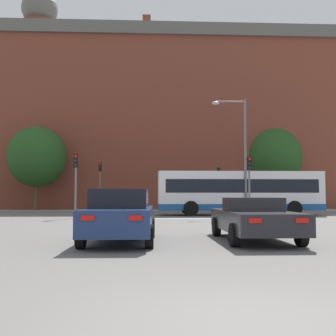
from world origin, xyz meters
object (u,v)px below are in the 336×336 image
Objects in this scene: traffic_light_near_left at (76,175)px; pedestrian_walking_east at (241,198)px; street_lamp_junction at (240,145)px; pedestrian_walking_west at (257,199)px; pedestrian_waiting at (122,199)px; traffic_light_far_left at (100,178)px; traffic_light_near_right at (249,176)px; car_roadster_right at (254,219)px; car_saloon_left at (120,216)px; traffic_light_far_right at (219,181)px; bus_crossing_lead at (239,192)px.

traffic_light_near_left is 18.37m from pedestrian_walking_east.
pedestrian_walking_west is at bearing 69.66° from street_lamp_junction.
pedestrian_walking_west reaches higher than pedestrian_waiting.
traffic_light_far_left is 1.15× the size of traffic_light_near_right.
traffic_light_near_left is at bearing 121.09° from car_roadster_right.
traffic_light_near_left is 1.03× the size of traffic_light_near_right.
car_saloon_left is 27.85m from pedestrian_walking_west.
pedestrian_walking_east is at bearing 79.56° from traffic_light_near_right.
traffic_light_near_left reaches higher than car_saloon_left.
traffic_light_far_right is 4.17m from pedestrian_walking_west.
traffic_light_near_right is 15.24m from pedestrian_waiting.
pedestrian_waiting is (1.92, 0.77, -1.83)m from traffic_light_far_left.
traffic_light_far_left is at bearing 89.45° from traffic_light_near_left.
traffic_light_far_right is 2.20× the size of pedestrian_waiting.
traffic_light_near_right is (6.98, 12.79, 1.72)m from car_saloon_left.
traffic_light_far_left reaches higher than traffic_light_near_left.
pedestrian_walking_west is (3.92, 10.57, -3.68)m from street_lamp_junction.
car_saloon_left is 2.55× the size of pedestrian_walking_east.
car_roadster_right is 2.71× the size of pedestrian_walking_east.
traffic_light_far_right is 3.01m from pedestrian_walking_east.
traffic_light_near_right is 2.05× the size of pedestrian_walking_east.
traffic_light_near_right reaches higher than bus_crossing_lead.
street_lamp_junction reaches higher than bus_crossing_lead.
car_roadster_right is (4.05, 0.33, -0.12)m from car_saloon_left.
bus_crossing_lead is 3.40m from street_lamp_junction.
pedestrian_walking_east is (12.87, 13.02, -1.53)m from traffic_light_near_left.
pedestrian_waiting is (-8.57, 9.00, -0.58)m from bus_crossing_lead.
pedestrian_walking_west is at bearing 73.29° from traffic_light_near_right.
traffic_light_far_right is 2.12× the size of pedestrian_walking_east.
pedestrian_walking_west is at bearing -21.90° from bus_crossing_lead.
pedestrian_walking_east is 1.47m from pedestrian_walking_west.
traffic_light_near_left is at bearing -140.57° from pedestrian_walking_west.
pedestrian_walking_east is (2.27, 1.26, -1.52)m from traffic_light_far_right.
street_lamp_junction is at bearing 91.45° from traffic_light_near_right.
pedestrian_waiting is 0.98× the size of pedestrian_walking_west.
car_saloon_left is 25.45m from pedestrian_waiting.
traffic_light_near_right is at bearing 177.71° from bus_crossing_lead.
car_saloon_left is 27.52m from pedestrian_walking_east.
traffic_light_far_right is at bearing -166.54° from pedestrian_walking_west.
street_lamp_junction is (-0.19, -9.51, 2.14)m from traffic_light_far_right.
car_saloon_left is at bearing -114.65° from street_lamp_junction.
car_saloon_left is 2.58× the size of pedestrian_walking_west.
car_roadster_right is 26.23m from pedestrian_walking_west.
car_saloon_left is 0.94× the size of car_roadster_right.
car_saloon_left is at bearing -175.32° from car_roadster_right.
pedestrian_walking_east is (5.34, 25.54, 0.40)m from car_roadster_right.
pedestrian_waiting is at bearing 178.71° from pedestrian_walking_east.
car_saloon_left is at bearing -74.83° from traffic_light_near_left.
bus_crossing_lead is at bearing -38.11° from traffic_light_far_left.
pedestrian_walking_east is at bearing 29.07° from traffic_light_far_right.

